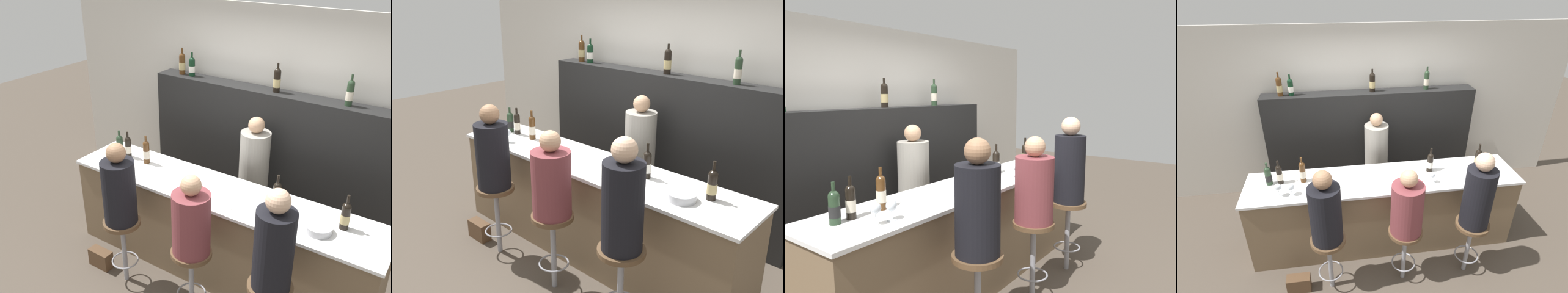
# 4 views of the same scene
# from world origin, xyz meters

# --- Properties ---
(ground_plane) EXTENTS (16.00, 16.00, 0.00)m
(ground_plane) POSITION_xyz_m (0.00, 0.00, 0.00)
(ground_plane) COLOR #4C4238
(wall_back) EXTENTS (6.40, 0.05, 2.60)m
(wall_back) POSITION_xyz_m (0.00, 1.72, 1.30)
(wall_back) COLOR beige
(wall_back) RESTS_ON ground_plane
(bar_counter) EXTENTS (3.29, 0.67, 1.00)m
(bar_counter) POSITION_xyz_m (0.00, 0.32, 0.50)
(bar_counter) COLOR brown
(bar_counter) RESTS_ON ground_plane
(back_bar_cabinet) EXTENTS (3.09, 0.28, 1.70)m
(back_bar_cabinet) POSITION_xyz_m (0.00, 1.50, 0.85)
(back_bar_cabinet) COLOR black
(back_bar_cabinet) RESTS_ON ground_plane
(wine_bottle_counter_0) EXTENTS (0.08, 0.08, 0.29)m
(wine_bottle_counter_0) POSITION_xyz_m (-1.35, 0.39, 1.11)
(wine_bottle_counter_0) COLOR #233823
(wine_bottle_counter_0) RESTS_ON bar_counter
(wine_bottle_counter_1) EXTENTS (0.07, 0.07, 0.31)m
(wine_bottle_counter_1) POSITION_xyz_m (-1.22, 0.39, 1.12)
(wine_bottle_counter_1) COLOR black
(wine_bottle_counter_1) RESTS_ON bar_counter
(wine_bottle_counter_2) EXTENTS (0.07, 0.07, 0.32)m
(wine_bottle_counter_2) POSITION_xyz_m (-0.96, 0.39, 1.13)
(wine_bottle_counter_2) COLOR #4C2D14
(wine_bottle_counter_2) RESTS_ON bar_counter
(wine_bottle_counter_3) EXTENTS (0.08, 0.08, 0.32)m
(wine_bottle_counter_3) POSITION_xyz_m (0.59, 0.39, 1.12)
(wine_bottle_counter_3) COLOR black
(wine_bottle_counter_3) RESTS_ON bar_counter
(wine_bottle_counter_4) EXTENTS (0.08, 0.08, 0.33)m
(wine_bottle_counter_4) POSITION_xyz_m (1.21, 0.39, 1.13)
(wine_bottle_counter_4) COLOR black
(wine_bottle_counter_4) RESTS_ON bar_counter
(wine_bottle_backbar_0) EXTENTS (0.08, 0.08, 0.33)m
(wine_bottle_backbar_0) POSITION_xyz_m (-1.26, 1.50, 1.83)
(wine_bottle_backbar_0) COLOR #4C2D14
(wine_bottle_backbar_0) RESTS_ON back_bar_cabinet
(wine_bottle_backbar_1) EXTENTS (0.08, 0.08, 0.30)m
(wine_bottle_backbar_1) POSITION_xyz_m (-1.11, 1.50, 1.82)
(wine_bottle_backbar_1) COLOR black
(wine_bottle_backbar_1) RESTS_ON back_bar_cabinet
(wine_bottle_backbar_2) EXTENTS (0.08, 0.08, 0.32)m
(wine_bottle_backbar_2) POSITION_xyz_m (0.03, 1.50, 1.83)
(wine_bottle_backbar_2) COLOR black
(wine_bottle_backbar_2) RESTS_ON back_bar_cabinet
(wine_bottle_backbar_3) EXTENTS (0.07, 0.07, 0.33)m
(wine_bottle_backbar_3) POSITION_xyz_m (0.82, 1.50, 1.83)
(wine_bottle_backbar_3) COLOR #233823
(wine_bottle_backbar_3) RESTS_ON back_bar_cabinet
(wine_glass_0) EXTENTS (0.08, 0.08, 0.16)m
(wine_glass_0) POSITION_xyz_m (-1.21, 0.14, 1.11)
(wine_glass_0) COLOR silver
(wine_glass_0) RESTS_ON bar_counter
(wine_glass_1) EXTENTS (0.08, 0.08, 0.15)m
(wine_glass_1) POSITION_xyz_m (-1.08, 0.14, 1.10)
(wine_glass_1) COLOR silver
(wine_glass_1) RESTS_ON bar_counter
(wine_glass_2) EXTENTS (0.07, 0.07, 0.14)m
(wine_glass_2) POSITION_xyz_m (0.54, 0.14, 1.10)
(wine_glass_2) COLOR silver
(wine_glass_2) RESTS_ON bar_counter
(metal_bowl) EXTENTS (0.23, 0.23, 0.07)m
(metal_bowl) POSITION_xyz_m (1.05, 0.23, 1.03)
(metal_bowl) COLOR #B7B7BC
(metal_bowl) RESTS_ON bar_counter
(tasting_menu) EXTENTS (0.21, 0.30, 0.00)m
(tasting_menu) POSITION_xyz_m (0.17, 0.13, 1.00)
(tasting_menu) COLOR white
(tasting_menu) RESTS_ON bar_counter
(bar_stool_left) EXTENTS (0.37, 0.37, 0.74)m
(bar_stool_left) POSITION_xyz_m (-0.71, -0.32, 0.57)
(bar_stool_left) COLOR gray
(bar_stool_left) RESTS_ON ground_plane
(guest_seated_left) EXTENTS (0.32, 0.32, 0.83)m
(guest_seated_left) POSITION_xyz_m (-0.71, -0.32, 1.10)
(guest_seated_left) COLOR black
(guest_seated_left) RESTS_ON bar_stool_left
(bar_stool_middle) EXTENTS (0.37, 0.37, 0.74)m
(bar_stool_middle) POSITION_xyz_m (0.12, -0.32, 0.57)
(bar_stool_middle) COLOR gray
(bar_stool_middle) RESTS_ON ground_plane
(guest_seated_middle) EXTENTS (0.34, 0.34, 0.76)m
(guest_seated_middle) POSITION_xyz_m (0.12, -0.32, 1.06)
(guest_seated_middle) COLOR brown
(guest_seated_middle) RESTS_ON bar_stool_middle
(bar_stool_right) EXTENTS (0.37, 0.37, 0.74)m
(bar_stool_right) POSITION_xyz_m (0.88, -0.32, 0.57)
(bar_stool_right) COLOR gray
(bar_stool_right) RESTS_ON ground_plane
(guest_seated_right) EXTENTS (0.31, 0.31, 0.88)m
(guest_seated_right) POSITION_xyz_m (0.88, -0.32, 1.12)
(guest_seated_right) COLOR black
(guest_seated_right) RESTS_ON bar_stool_right
(bartender) EXTENTS (0.33, 0.33, 1.53)m
(bartender) POSITION_xyz_m (0.02, 1.06, 0.71)
(bartender) COLOR gray
(bartender) RESTS_ON ground_plane
(handbag) EXTENTS (0.26, 0.12, 0.20)m
(handbag) POSITION_xyz_m (-1.07, -0.32, 0.10)
(handbag) COLOR #513823
(handbag) RESTS_ON ground_plane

